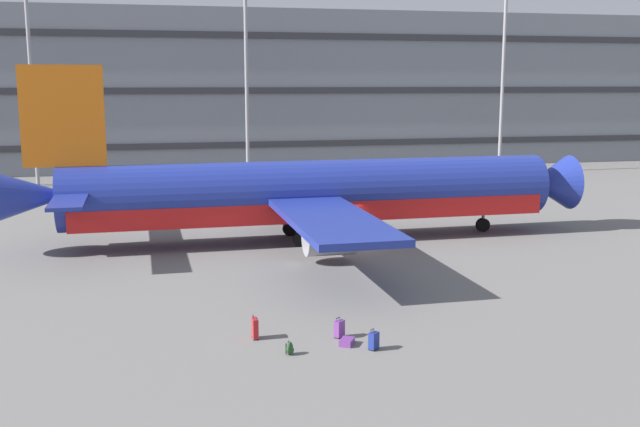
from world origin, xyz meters
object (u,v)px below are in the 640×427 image
(suitcase_teal, at_px, (347,342))
(suitcase_large, at_px, (255,328))
(backpack_laid_flat, at_px, (290,349))
(airliner, at_px, (307,194))
(suitcase_purple, at_px, (374,340))
(suitcase_small, at_px, (339,328))

(suitcase_teal, height_order, suitcase_large, suitcase_large)
(suitcase_teal, relative_size, backpack_laid_flat, 1.50)
(airliner, bearing_deg, suitcase_purple, -94.52)
(suitcase_small, bearing_deg, backpack_laid_flat, -147.53)
(suitcase_teal, bearing_deg, suitcase_purple, -40.80)
(suitcase_large, height_order, backpack_laid_flat, suitcase_large)
(suitcase_small, height_order, backpack_laid_flat, suitcase_small)
(suitcase_purple, height_order, backpack_laid_flat, suitcase_purple)
(suitcase_small, bearing_deg, suitcase_large, 169.78)
(airliner, xyz_separation_m, suitcase_small, (-2.48, -18.10, -2.58))
(airliner, relative_size, suitcase_purple, 46.74)
(airliner, relative_size, backpack_laid_flat, 67.66)
(suitcase_small, distance_m, backpack_laid_flat, 2.66)
(suitcase_teal, bearing_deg, airliner, 82.77)
(airliner, height_order, suitcase_large, airliner)
(backpack_laid_flat, bearing_deg, suitcase_purple, -3.16)
(suitcase_large, distance_m, suitcase_purple, 4.72)
(suitcase_teal, relative_size, suitcase_purple, 1.04)
(airliner, distance_m, suitcase_purple, 19.93)
(suitcase_small, xyz_separation_m, suitcase_large, (-3.25, 0.59, 0.07))
(airliner, relative_size, suitcase_small, 46.25)
(suitcase_large, bearing_deg, suitcase_purple, -27.63)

